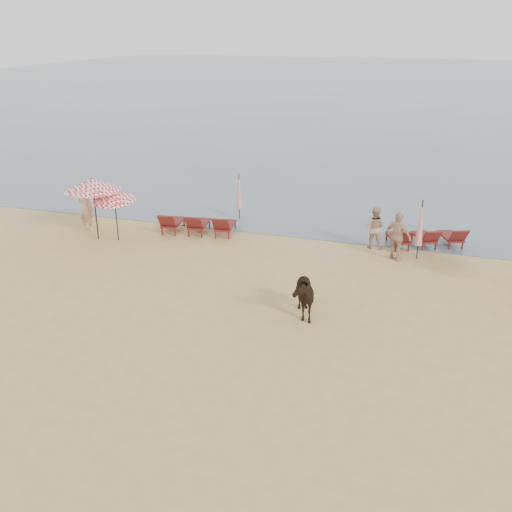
# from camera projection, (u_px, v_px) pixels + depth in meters

# --- Properties ---
(ground) EXTENTS (120.00, 120.00, 0.00)m
(ground) POSITION_uv_depth(u_px,v_px,m) (199.00, 364.00, 14.87)
(ground) COLOR tan
(ground) RESTS_ON ground
(sea) EXTENTS (160.00, 140.00, 0.06)m
(sea) POSITION_uv_depth(u_px,v_px,m) (405.00, 84.00, 85.60)
(sea) COLOR #51606B
(sea) RESTS_ON ground
(lounger_cluster_left) EXTENTS (3.17, 2.11, 0.66)m
(lounger_cluster_left) POSITION_uv_depth(u_px,v_px,m) (198.00, 224.00, 23.94)
(lounger_cluster_left) COLOR maroon
(lounger_cluster_left) RESTS_ON ground
(lounger_cluster_right) EXTENTS (3.21, 2.57, 0.61)m
(lounger_cluster_right) POSITION_uv_depth(u_px,v_px,m) (426.00, 237.00, 22.50)
(lounger_cluster_right) COLOR maroon
(lounger_cluster_right) RESTS_ON ground
(umbrella_open_left_a) EXTENTS (2.26, 2.26, 2.57)m
(umbrella_open_left_a) POSITION_uv_depth(u_px,v_px,m) (93.00, 185.00, 22.66)
(umbrella_open_left_a) COLOR black
(umbrella_open_left_a) RESTS_ON ground
(umbrella_open_left_b) EXTENTS (1.72, 1.75, 2.19)m
(umbrella_open_left_b) POSITION_uv_depth(u_px,v_px,m) (114.00, 196.00, 22.68)
(umbrella_open_left_b) COLOR black
(umbrella_open_left_b) RESTS_ON ground
(umbrella_closed_left) EXTENTS (0.26, 0.26, 2.12)m
(umbrella_closed_left) POSITION_uv_depth(u_px,v_px,m) (239.00, 191.00, 25.43)
(umbrella_closed_left) COLOR black
(umbrella_closed_left) RESTS_ON ground
(umbrella_closed_right) EXTENTS (0.28, 0.28, 2.31)m
(umbrella_closed_right) POSITION_uv_depth(u_px,v_px,m) (420.00, 223.00, 21.00)
(umbrella_closed_right) COLOR black
(umbrella_closed_right) RESTS_ON ground
(cow) EXTENTS (1.40, 1.88, 1.45)m
(cow) POSITION_uv_depth(u_px,v_px,m) (300.00, 293.00, 17.11)
(cow) COLOR black
(cow) RESTS_ON ground
(beachgoer_left) EXTENTS (0.76, 0.55, 1.95)m
(beachgoer_left) POSITION_uv_depth(u_px,v_px,m) (86.00, 209.00, 24.17)
(beachgoer_left) COLOR #D5A585
(beachgoer_left) RESTS_ON ground
(beachgoer_right_a) EXTENTS (0.86, 0.69, 1.68)m
(beachgoer_right_a) POSITION_uv_depth(u_px,v_px,m) (374.00, 227.00, 22.32)
(beachgoer_right_a) COLOR tan
(beachgoer_right_a) RESTS_ON ground
(beachgoer_right_b) EXTENTS (1.19, 0.90, 1.87)m
(beachgoer_right_b) POSITION_uv_depth(u_px,v_px,m) (398.00, 236.00, 21.10)
(beachgoer_right_b) COLOR tan
(beachgoer_right_b) RESTS_ON ground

